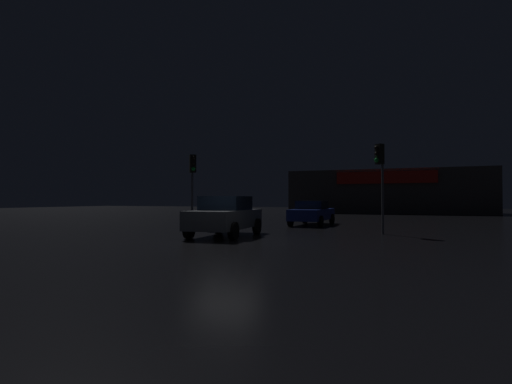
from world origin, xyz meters
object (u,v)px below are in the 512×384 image
(store_building, at_px, (388,192))
(traffic_signal_main, at_px, (380,164))
(traffic_signal_opposite, at_px, (193,173))
(car_far, at_px, (312,213))
(car_near, at_px, (225,216))

(store_building, relative_size, traffic_signal_main, 5.32)
(store_building, relative_size, traffic_signal_opposite, 5.42)
(traffic_signal_opposite, relative_size, car_far, 0.83)
(store_building, height_order, traffic_signal_main, store_building)
(traffic_signal_main, bearing_deg, car_near, -150.82)
(traffic_signal_opposite, xyz_separation_m, car_far, (5.10, 4.97, -2.16))
(car_near, distance_m, car_far, 8.41)
(traffic_signal_opposite, relative_size, car_near, 0.86)
(store_building, xyz_separation_m, traffic_signal_main, (1.43, -28.73, 0.68))
(traffic_signal_opposite, bearing_deg, traffic_signal_main, -0.21)
(store_building, relative_size, car_far, 4.51)
(store_building, bearing_deg, traffic_signal_opposite, -105.38)
(car_near, bearing_deg, store_building, 82.19)
(traffic_signal_main, bearing_deg, traffic_signal_opposite, 179.79)
(traffic_signal_main, height_order, car_far, traffic_signal_main)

